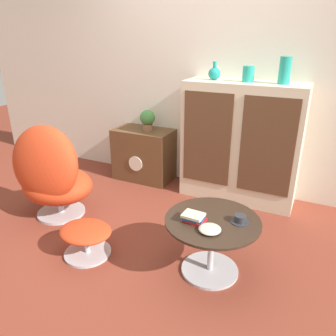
{
  "coord_description": "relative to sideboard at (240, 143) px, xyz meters",
  "views": [
    {
      "loc": [
        1.13,
        -1.93,
        1.65
      ],
      "look_at": [
        -0.02,
        0.46,
        0.55
      ],
      "focal_mm": 35.0,
      "sensor_mm": 36.0,
      "label": 1
    }
  ],
  "objects": [
    {
      "name": "tv_console",
      "position": [
        -1.14,
        0.01,
        -0.31
      ],
      "size": [
        0.68,
        0.41,
        0.61
      ],
      "color": "brown",
      "rests_on": "ground_plane"
    },
    {
      "name": "ottoman",
      "position": [
        -0.81,
        -1.5,
        -0.43
      ],
      "size": [
        0.42,
        0.37,
        0.26
      ],
      "color": "#B7B7BC",
      "rests_on": "ground_plane"
    },
    {
      "name": "ground_plane",
      "position": [
        -0.42,
        -1.25,
        -0.61
      ],
      "size": [
        12.0,
        12.0,
        0.0
      ],
      "primitive_type": "plane",
      "color": "brown"
    },
    {
      "name": "vase_inner_left",
      "position": [
        0.01,
        0.0,
        0.68
      ],
      "size": [
        0.11,
        0.11,
        0.15
      ],
      "color": "teal",
      "rests_on": "sideboard"
    },
    {
      "name": "egg_chair",
      "position": [
        -1.45,
        -1.16,
        -0.18
      ],
      "size": [
        0.73,
        0.68,
        0.94
      ],
      "color": "#B7B7BC",
      "rests_on": "ground_plane"
    },
    {
      "name": "teacup",
      "position": [
        0.31,
        -1.22,
        -0.15
      ],
      "size": [
        0.13,
        0.13,
        0.05
      ],
      "color": "#2D2D33",
      "rests_on": "coffee_table"
    },
    {
      "name": "wall_back",
      "position": [
        -0.42,
        0.24,
        0.69
      ],
      "size": [
        6.4,
        0.06,
        2.6
      ],
      "color": "silver",
      "rests_on": "ground_plane"
    },
    {
      "name": "bowl",
      "position": [
        0.17,
        -1.42,
        -0.15
      ],
      "size": [
        0.15,
        0.15,
        0.04
      ],
      "color": "beige",
      "rests_on": "coffee_table"
    },
    {
      "name": "book_stack",
      "position": [
        0.03,
        -1.35,
        -0.14
      ],
      "size": [
        0.16,
        0.13,
        0.06
      ],
      "color": "red",
      "rests_on": "coffee_table"
    },
    {
      "name": "vase_leftmost",
      "position": [
        -0.32,
        0.0,
        0.67
      ],
      "size": [
        0.12,
        0.12,
        0.17
      ],
      "color": "teal",
      "rests_on": "sideboard"
    },
    {
      "name": "sideboard",
      "position": [
        0.0,
        0.0,
        0.0
      ],
      "size": [
        1.17,
        0.42,
        1.22
      ],
      "color": "beige",
      "rests_on": "ground_plane"
    },
    {
      "name": "vase_inner_right",
      "position": [
        0.34,
        0.0,
        0.73
      ],
      "size": [
        0.1,
        0.1,
        0.24
      ],
      "color": "teal",
      "rests_on": "sideboard"
    },
    {
      "name": "potted_plant",
      "position": [
        -1.08,
        0.01,
        0.13
      ],
      "size": [
        0.17,
        0.17,
        0.24
      ],
      "color": "#996B4C",
      "rests_on": "tv_console"
    },
    {
      "name": "coffee_table",
      "position": [
        0.14,
        -1.27,
        -0.31
      ],
      "size": [
        0.67,
        0.67,
        0.44
      ],
      "color": "#B7B7BC",
      "rests_on": "ground_plane"
    }
  ]
}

